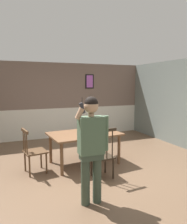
% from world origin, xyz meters
% --- Properties ---
extents(ground_plane, '(7.25, 7.25, 0.00)m').
position_xyz_m(ground_plane, '(0.00, 0.00, 0.00)').
color(ground_plane, brown).
extents(room_back_partition, '(6.49, 0.17, 2.62)m').
position_xyz_m(room_back_partition, '(0.00, 3.30, 1.26)').
color(room_back_partition, '#756056').
rests_on(room_back_partition, ground_plane).
extents(dining_table, '(1.71, 1.17, 0.74)m').
position_xyz_m(dining_table, '(0.06, 0.50, 0.66)').
color(dining_table, brown).
rests_on(dining_table, ground_plane).
extents(chair_near_window, '(0.44, 0.44, 1.05)m').
position_xyz_m(chair_near_window, '(0.14, -0.39, 0.48)').
color(chair_near_window, '#2D2319').
rests_on(chair_near_window, ground_plane).
extents(chair_by_doorway, '(0.52, 0.52, 0.96)m').
position_xyz_m(chair_by_doorway, '(-1.14, 0.39, 0.48)').
color(chair_by_doorway, '#513823').
rests_on(chair_by_doorway, ground_plane).
extents(person_figure, '(0.56, 0.23, 1.71)m').
position_xyz_m(person_figure, '(-0.42, -1.18, 0.99)').
color(person_figure, '#3A493A').
rests_on(person_figure, ground_plane).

